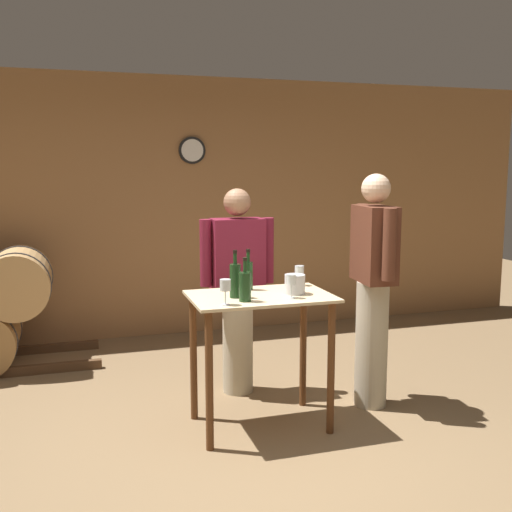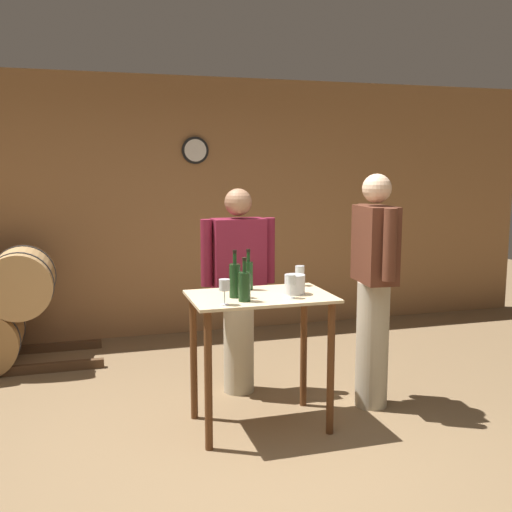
# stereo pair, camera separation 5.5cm
# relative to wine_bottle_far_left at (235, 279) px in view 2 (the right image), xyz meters

# --- Properties ---
(ground_plane) EXTENTS (14.00, 14.00, 0.00)m
(ground_plane) POSITION_rel_wine_bottle_far_left_xyz_m (-0.00, -0.44, -1.04)
(ground_plane) COLOR brown
(back_wall) EXTENTS (8.40, 0.08, 2.70)m
(back_wall) POSITION_rel_wine_bottle_far_left_xyz_m (-0.00, 2.54, 0.31)
(back_wall) COLOR #996B42
(back_wall) RESTS_ON ground_plane
(tasting_table) EXTENTS (0.95, 0.62, 0.92)m
(tasting_table) POSITION_rel_wine_bottle_far_left_xyz_m (0.18, 0.03, -0.33)
(tasting_table) COLOR beige
(tasting_table) RESTS_ON ground_plane
(wine_bottle_far_left) EXTENTS (0.07, 0.07, 0.32)m
(wine_bottle_far_left) POSITION_rel_wine_bottle_far_left_xyz_m (0.00, 0.00, 0.00)
(wine_bottle_far_left) COLOR #193819
(wine_bottle_far_left) RESTS_ON tasting_table
(wine_bottle_left) EXTENTS (0.08, 0.08, 0.28)m
(wine_bottle_left) POSITION_rel_wine_bottle_far_left_xyz_m (0.03, -0.13, -0.02)
(wine_bottle_left) COLOR #193819
(wine_bottle_left) RESTS_ON tasting_table
(wine_bottle_center) EXTENTS (0.06, 0.06, 0.29)m
(wine_bottle_center) POSITION_rel_wine_bottle_far_left_xyz_m (0.15, 0.22, -0.01)
(wine_bottle_center) COLOR #193819
(wine_bottle_center) RESTS_ON tasting_table
(wine_glass_near_left) EXTENTS (0.07, 0.07, 0.16)m
(wine_glass_near_left) POSITION_rel_wine_bottle_far_left_xyz_m (-0.12, -0.19, 0.00)
(wine_glass_near_left) COLOR silver
(wine_glass_near_left) RESTS_ON tasting_table
(wine_glass_near_center) EXTENTS (0.06, 0.06, 0.16)m
(wine_glass_near_center) POSITION_rel_wine_bottle_far_left_xyz_m (0.34, -0.12, -0.00)
(wine_glass_near_center) COLOR silver
(wine_glass_near_center) RESTS_ON tasting_table
(wine_glass_near_right) EXTENTS (0.07, 0.07, 0.14)m
(wine_glass_near_right) POSITION_rel_wine_bottle_far_left_xyz_m (0.55, 0.26, -0.01)
(wine_glass_near_right) COLOR silver
(wine_glass_near_right) RESTS_ON tasting_table
(ice_bucket) EXTENTS (0.14, 0.14, 0.13)m
(ice_bucket) POSITION_rel_wine_bottle_far_left_xyz_m (0.41, -0.01, -0.05)
(ice_bucket) COLOR silver
(ice_bucket) RESTS_ON tasting_table
(person_host) EXTENTS (0.59, 0.24, 1.61)m
(person_host) POSITION_rel_wine_bottle_far_left_xyz_m (0.20, 0.70, -0.19)
(person_host) COLOR #B7AD93
(person_host) RESTS_ON ground_plane
(person_visitor_with_scarf) EXTENTS (0.25, 0.59, 1.73)m
(person_visitor_with_scarf) POSITION_rel_wine_bottle_far_left_xyz_m (1.08, 0.14, -0.13)
(person_visitor_with_scarf) COLOR #B7AD93
(person_visitor_with_scarf) RESTS_ON ground_plane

